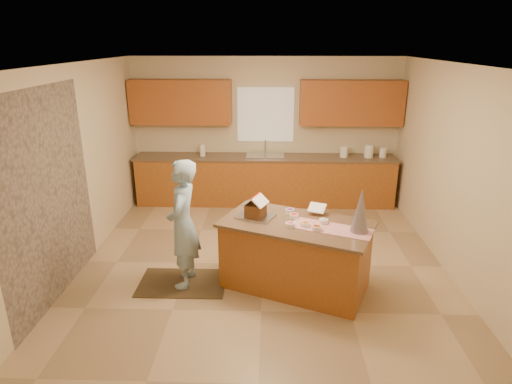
# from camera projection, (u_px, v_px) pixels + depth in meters

# --- Properties ---
(floor) EXTENTS (5.50, 5.50, 0.00)m
(floor) POSITION_uv_depth(u_px,v_px,m) (263.00, 264.00, 6.15)
(floor) COLOR tan
(floor) RESTS_ON ground
(ceiling) EXTENTS (5.50, 5.50, 0.00)m
(ceiling) POSITION_uv_depth(u_px,v_px,m) (264.00, 64.00, 5.26)
(ceiling) COLOR silver
(ceiling) RESTS_ON floor
(wall_back) EXTENTS (5.50, 5.50, 0.00)m
(wall_back) POSITION_uv_depth(u_px,v_px,m) (265.00, 130.00, 8.30)
(wall_back) COLOR beige
(wall_back) RESTS_ON floor
(wall_front) EXTENTS (5.50, 5.50, 0.00)m
(wall_front) POSITION_uv_depth(u_px,v_px,m) (257.00, 282.00, 3.11)
(wall_front) COLOR beige
(wall_front) RESTS_ON floor
(wall_left) EXTENTS (5.50, 5.50, 0.00)m
(wall_left) POSITION_uv_depth(u_px,v_px,m) (74.00, 170.00, 5.78)
(wall_left) COLOR beige
(wall_left) RESTS_ON floor
(wall_right) EXTENTS (5.50, 5.50, 0.00)m
(wall_right) POSITION_uv_depth(u_px,v_px,m) (457.00, 174.00, 5.63)
(wall_right) COLOR beige
(wall_right) RESTS_ON floor
(stone_accent) EXTENTS (0.00, 2.50, 2.50)m
(stone_accent) POSITION_uv_depth(u_px,v_px,m) (48.00, 198.00, 5.06)
(stone_accent) COLOR gray
(stone_accent) RESTS_ON wall_left
(window_curtain) EXTENTS (1.05, 0.03, 1.00)m
(window_curtain) POSITION_uv_depth(u_px,v_px,m) (266.00, 115.00, 8.18)
(window_curtain) COLOR white
(window_curtain) RESTS_ON wall_back
(back_counter_base) EXTENTS (4.80, 0.60, 0.88)m
(back_counter_base) POSITION_uv_depth(u_px,v_px,m) (265.00, 181.00, 8.32)
(back_counter_base) COLOR #A26121
(back_counter_base) RESTS_ON floor
(back_counter_top) EXTENTS (4.85, 0.63, 0.04)m
(back_counter_top) POSITION_uv_depth(u_px,v_px,m) (265.00, 157.00, 8.17)
(back_counter_top) COLOR brown
(back_counter_top) RESTS_ON back_counter_base
(upper_cabinet_left) EXTENTS (1.85, 0.35, 0.80)m
(upper_cabinet_left) POSITION_uv_depth(u_px,v_px,m) (181.00, 102.00, 8.00)
(upper_cabinet_left) COLOR #9F5322
(upper_cabinet_left) RESTS_ON wall_back
(upper_cabinet_right) EXTENTS (1.85, 0.35, 0.80)m
(upper_cabinet_right) POSITION_uv_depth(u_px,v_px,m) (351.00, 103.00, 7.91)
(upper_cabinet_right) COLOR #9F5322
(upper_cabinet_right) RESTS_ON wall_back
(sink) EXTENTS (0.70, 0.45, 0.12)m
(sink) POSITION_uv_depth(u_px,v_px,m) (265.00, 158.00, 8.17)
(sink) COLOR silver
(sink) RESTS_ON back_counter_top
(faucet) EXTENTS (0.03, 0.03, 0.28)m
(faucet) POSITION_uv_depth(u_px,v_px,m) (265.00, 147.00, 8.29)
(faucet) COLOR silver
(faucet) RESTS_ON back_counter_top
(island_base) EXTENTS (1.92, 1.45, 0.84)m
(island_base) POSITION_uv_depth(u_px,v_px,m) (295.00, 256.00, 5.47)
(island_base) COLOR #A26121
(island_base) RESTS_ON floor
(island_top) EXTENTS (2.02, 1.55, 0.04)m
(island_top) POSITION_uv_depth(u_px,v_px,m) (297.00, 224.00, 5.32)
(island_top) COLOR brown
(island_top) RESTS_ON island_base
(table_runner) EXTENTS (1.01, 0.68, 0.01)m
(table_runner) POSITION_uv_depth(u_px,v_px,m) (331.00, 228.00, 5.15)
(table_runner) COLOR maroon
(table_runner) RESTS_ON island_top
(baking_tray) EXTENTS (0.53, 0.47, 0.02)m
(baking_tray) POSITION_uv_depth(u_px,v_px,m) (256.00, 216.00, 5.48)
(baking_tray) COLOR silver
(baking_tray) RESTS_ON island_top
(cookbook) EXTENTS (0.26, 0.23, 0.09)m
(cookbook) POSITION_uv_depth(u_px,v_px,m) (317.00, 208.00, 5.55)
(cookbook) COLOR white
(cookbook) RESTS_ON island_top
(tinsel_tree) EXTENTS (0.27, 0.27, 0.52)m
(tinsel_tree) POSITION_uv_depth(u_px,v_px,m) (361.00, 211.00, 4.98)
(tinsel_tree) COLOR #9F9FAA
(tinsel_tree) RESTS_ON island_top
(rug) EXTENTS (1.11, 0.72, 0.01)m
(rug) POSITION_uv_depth(u_px,v_px,m) (183.00, 283.00, 5.66)
(rug) COLOR black
(rug) RESTS_ON floor
(boy) EXTENTS (0.42, 0.61, 1.64)m
(boy) POSITION_uv_depth(u_px,v_px,m) (183.00, 224.00, 5.39)
(boy) COLOR #8CAEC7
(boy) RESTS_ON rug
(canister_a) EXTENTS (0.15, 0.15, 0.20)m
(canister_a) POSITION_uv_depth(u_px,v_px,m) (344.00, 152.00, 8.09)
(canister_a) COLOR white
(canister_a) RESTS_ON back_counter_top
(canister_b) EXTENTS (0.16, 0.16, 0.24)m
(canister_b) POSITION_uv_depth(u_px,v_px,m) (369.00, 151.00, 8.07)
(canister_b) COLOR white
(canister_b) RESTS_ON back_counter_top
(canister_c) EXTENTS (0.13, 0.13, 0.18)m
(canister_c) POSITION_uv_depth(u_px,v_px,m) (383.00, 153.00, 8.07)
(canister_c) COLOR white
(canister_c) RESTS_ON back_counter_top
(paper_towel) EXTENTS (0.10, 0.10, 0.22)m
(paper_towel) POSITION_uv_depth(u_px,v_px,m) (202.00, 150.00, 8.16)
(paper_towel) COLOR white
(paper_towel) RESTS_ON back_counter_top
(gingerbread_house) EXTENTS (0.34, 0.35, 0.27)m
(gingerbread_house) POSITION_uv_depth(u_px,v_px,m) (256.00, 208.00, 5.44)
(gingerbread_house) COLOR brown
(gingerbread_house) RESTS_ON baking_tray
(candy_bowls) EXTENTS (0.53, 0.64, 0.05)m
(candy_bowls) POSITION_uv_depth(u_px,v_px,m) (303.00, 221.00, 5.31)
(candy_bowls) COLOR red
(candy_bowls) RESTS_ON island_top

